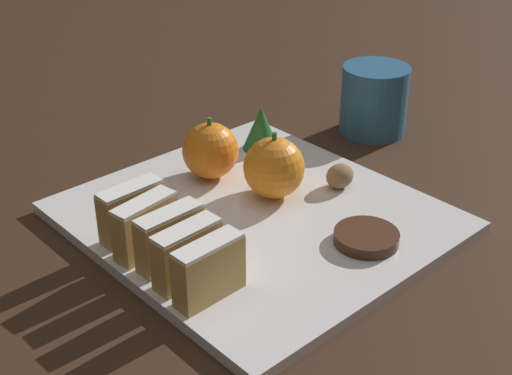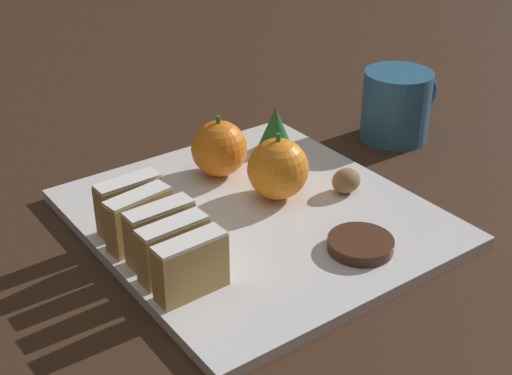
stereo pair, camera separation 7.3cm
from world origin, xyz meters
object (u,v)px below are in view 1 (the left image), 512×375
orange_near (210,151)px  orange_far (274,168)px  walnut (340,176)px  coffee_mug (375,99)px  chocolate_cookie (366,237)px

orange_near → orange_far: orange_far is taller
orange_far → walnut: size_ratio=2.22×
orange_near → walnut: 0.15m
orange_near → coffee_mug: coffee_mug is taller
chocolate_cookie → orange_far: bearing=90.6°
walnut → coffee_mug: 0.19m
orange_near → coffee_mug: 0.26m
walnut → coffee_mug: bearing=27.9°
orange_far → orange_near: bearing=105.5°
orange_far → chocolate_cookie: size_ratio=1.16×
orange_far → walnut: 0.08m
orange_near → chocolate_cookie: size_ratio=1.12×
orange_far → walnut: orange_far is taller
orange_far → coffee_mug: 0.24m
orange_far → coffee_mug: coffee_mug is taller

